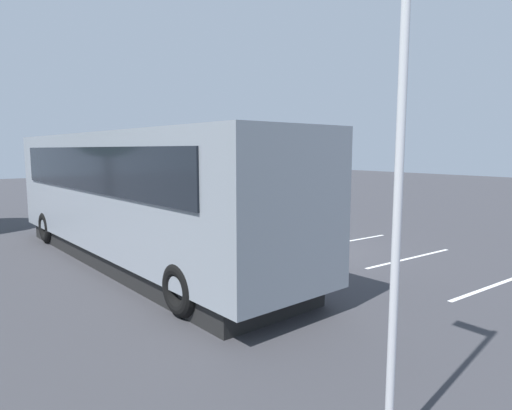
{
  "coord_description": "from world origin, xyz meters",
  "views": [
    {
      "loc": [
        -9.01,
        8.31,
        2.86
      ],
      "look_at": [
        1.99,
        -0.13,
        1.1
      ],
      "focal_mm": 30.75,
      "sensor_mm": 36.0,
      "label": 1
    }
  ],
  "objects_px": {
    "spectator_right": "(203,206)",
    "parked_motorcycle_dark": "(188,228)",
    "tour_bus": "(138,198)",
    "spectator_centre": "(225,209)",
    "spectator_left": "(245,214)",
    "spectator_far_left": "(267,218)",
    "parked_motorcycle_silver": "(231,241)",
    "flagpole": "(398,135)",
    "stunt_motorcycle": "(278,201)"
  },
  "relations": [
    {
      "from": "tour_bus",
      "to": "spectator_centre",
      "type": "relative_size",
      "value": 6.42
    },
    {
      "from": "parked_motorcycle_dark",
      "to": "flagpole",
      "type": "bearing_deg",
      "value": 162.03
    },
    {
      "from": "spectator_left",
      "to": "spectator_centre",
      "type": "distance_m",
      "value": 0.97
    },
    {
      "from": "stunt_motorcycle",
      "to": "parked_motorcycle_silver",
      "type": "bearing_deg",
      "value": 125.32
    },
    {
      "from": "spectator_left",
      "to": "flagpole",
      "type": "xyz_separation_m",
      "value": [
        -7.78,
        4.01,
        1.96
      ]
    },
    {
      "from": "tour_bus",
      "to": "stunt_motorcycle",
      "type": "relative_size",
      "value": 5.83
    },
    {
      "from": "spectator_left",
      "to": "spectator_centre",
      "type": "relative_size",
      "value": 0.97
    },
    {
      "from": "tour_bus",
      "to": "spectator_centre",
      "type": "xyz_separation_m",
      "value": [
        0.54,
        -2.99,
        -0.58
      ]
    },
    {
      "from": "tour_bus",
      "to": "spectator_right",
      "type": "xyz_separation_m",
      "value": [
        1.5,
        -2.76,
        -0.56
      ]
    },
    {
      "from": "stunt_motorcycle",
      "to": "flagpole",
      "type": "height_order",
      "value": "flagpole"
    },
    {
      "from": "spectator_right",
      "to": "parked_motorcycle_dark",
      "type": "xyz_separation_m",
      "value": [
        -0.26,
        0.67,
        -0.6
      ]
    },
    {
      "from": "spectator_left",
      "to": "parked_motorcycle_silver",
      "type": "height_order",
      "value": "spectator_left"
    },
    {
      "from": "spectator_left",
      "to": "parked_motorcycle_dark",
      "type": "xyz_separation_m",
      "value": [
        1.67,
        0.95,
        -0.54
      ]
    },
    {
      "from": "flagpole",
      "to": "stunt_motorcycle",
      "type": "bearing_deg",
      "value": -35.57
    },
    {
      "from": "spectator_right",
      "to": "parked_motorcycle_dark",
      "type": "relative_size",
      "value": 0.88
    },
    {
      "from": "spectator_right",
      "to": "flagpole",
      "type": "xyz_separation_m",
      "value": [
        -9.71,
        3.74,
        1.9
      ]
    },
    {
      "from": "parked_motorcycle_dark",
      "to": "spectator_centre",
      "type": "bearing_deg",
      "value": -127.74
    },
    {
      "from": "parked_motorcycle_dark",
      "to": "flagpole",
      "type": "relative_size",
      "value": 0.34
    },
    {
      "from": "parked_motorcycle_dark",
      "to": "flagpole",
      "type": "distance_m",
      "value": 10.25
    },
    {
      "from": "spectator_left",
      "to": "parked_motorcycle_dark",
      "type": "bearing_deg",
      "value": 29.61
    },
    {
      "from": "spectator_right",
      "to": "flagpole",
      "type": "relative_size",
      "value": 0.3
    },
    {
      "from": "spectator_right",
      "to": "flagpole",
      "type": "height_order",
      "value": "flagpole"
    },
    {
      "from": "spectator_far_left",
      "to": "spectator_centre",
      "type": "height_order",
      "value": "spectator_centre"
    },
    {
      "from": "spectator_far_left",
      "to": "spectator_right",
      "type": "distance_m",
      "value": 2.92
    },
    {
      "from": "tour_bus",
      "to": "flagpole",
      "type": "xyz_separation_m",
      "value": [
        -8.22,
        0.98,
        1.34
      ]
    },
    {
      "from": "tour_bus",
      "to": "parked_motorcycle_silver",
      "type": "bearing_deg",
      "value": -121.01
    },
    {
      "from": "tour_bus",
      "to": "spectator_left",
      "type": "distance_m",
      "value": 3.13
    },
    {
      "from": "tour_bus",
      "to": "parked_motorcycle_dark",
      "type": "xyz_separation_m",
      "value": [
        1.24,
        -2.09,
        -1.16
      ]
    },
    {
      "from": "spectator_left",
      "to": "stunt_motorcycle",
      "type": "height_order",
      "value": "spectator_left"
    },
    {
      "from": "spectator_far_left",
      "to": "spectator_centre",
      "type": "bearing_deg",
      "value": 2.44
    },
    {
      "from": "stunt_motorcycle",
      "to": "spectator_far_left",
      "type": "bearing_deg",
      "value": 135.6
    },
    {
      "from": "spectator_right",
      "to": "spectator_far_left",
      "type": "bearing_deg",
      "value": -173.94
    },
    {
      "from": "parked_motorcycle_silver",
      "to": "flagpole",
      "type": "height_order",
      "value": "flagpole"
    },
    {
      "from": "tour_bus",
      "to": "spectator_right",
      "type": "height_order",
      "value": "tour_bus"
    },
    {
      "from": "spectator_left",
      "to": "parked_motorcycle_dark",
      "type": "relative_size",
      "value": 0.84
    },
    {
      "from": "spectator_far_left",
      "to": "parked_motorcycle_silver",
      "type": "xyz_separation_m",
      "value": [
        0.2,
        1.07,
        -0.53
      ]
    },
    {
      "from": "spectator_far_left",
      "to": "spectator_left",
      "type": "bearing_deg",
      "value": 2.05
    },
    {
      "from": "spectator_left",
      "to": "stunt_motorcycle",
      "type": "bearing_deg",
      "value": -55.22
    },
    {
      "from": "tour_bus",
      "to": "spectator_centre",
      "type": "bearing_deg",
      "value": -79.79
    },
    {
      "from": "spectator_far_left",
      "to": "spectator_right",
      "type": "relative_size",
      "value": 0.95
    },
    {
      "from": "spectator_far_left",
      "to": "parked_motorcycle_silver",
      "type": "relative_size",
      "value": 0.83
    },
    {
      "from": "tour_bus",
      "to": "stunt_motorcycle",
      "type": "bearing_deg",
      "value": -74.41
    },
    {
      "from": "spectator_centre",
      "to": "parked_motorcycle_silver",
      "type": "xyz_separation_m",
      "value": [
        -1.75,
        0.98,
        -0.58
      ]
    },
    {
      "from": "parked_motorcycle_dark",
      "to": "parked_motorcycle_silver",
      "type": "bearing_deg",
      "value": 178.06
    },
    {
      "from": "spectator_centre",
      "to": "parked_motorcycle_silver",
      "type": "bearing_deg",
      "value": 150.62
    },
    {
      "from": "tour_bus",
      "to": "spectator_left",
      "type": "xyz_separation_m",
      "value": [
        -0.43,
        -3.04,
        -0.63
      ]
    },
    {
      "from": "spectator_left",
      "to": "spectator_centre",
      "type": "height_order",
      "value": "spectator_centre"
    },
    {
      "from": "parked_motorcycle_dark",
      "to": "stunt_motorcycle",
      "type": "bearing_deg",
      "value": -83.31
    },
    {
      "from": "spectator_far_left",
      "to": "parked_motorcycle_silver",
      "type": "distance_m",
      "value": 1.21
    },
    {
      "from": "stunt_motorcycle",
      "to": "flagpole",
      "type": "xyz_separation_m",
      "value": [
        -9.92,
        7.1,
        2.0
      ]
    }
  ]
}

